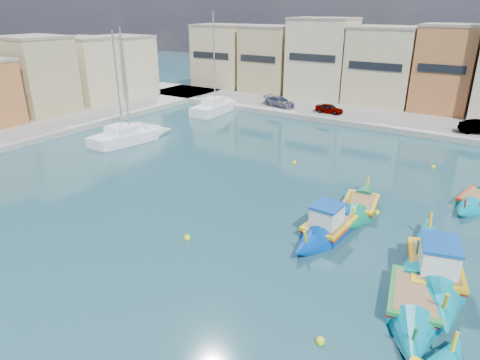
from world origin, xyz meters
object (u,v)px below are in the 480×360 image
Objects in this scene: luzzu_cyan_mid at (477,200)px; yacht_midnorth at (142,135)px; yacht_north at (222,106)px; luzzu_blue_south at (414,300)px; yacht_mid at (134,133)px; luzzu_turquoise_cabin at (434,269)px; luzzu_blue_cabin at (329,227)px; luzzu_green at (360,206)px.

yacht_midnorth reaches higher than luzzu_cyan_mid.
luzzu_blue_south is at bearing -41.95° from yacht_north.
yacht_mid is at bearing -177.02° from luzzu_cyan_mid.
luzzu_turquoise_cabin is 30.92m from yacht_mid.
luzzu_cyan_mid is 29.28m from yacht_midnorth.
luzzu_blue_cabin reaches higher than luzzu_cyan_mid.
luzzu_cyan_mid is at bearing 2.98° from yacht_mid.
yacht_north is (-30.26, 13.13, 0.26)m from luzzu_cyan_mid.
luzzu_blue_south is 39.31m from yacht_north.
luzzu_green is (-6.14, -5.26, 0.02)m from luzzu_cyan_mid.
luzzu_turquoise_cabin is 0.93× the size of yacht_midnorth.
yacht_midnorth is 1.17m from yacht_mid.
yacht_midnorth is at bearing 162.99° from luzzu_turquoise_cabin.
yacht_north is (-29.24, 26.28, 0.22)m from luzzu_blue_south.
luzzu_green is (-5.39, 5.06, -0.14)m from luzzu_turquoise_cabin.
yacht_mid is (-24.27, 3.67, 0.18)m from luzzu_green.
luzzu_turquoise_cabin is 37.70m from yacht_north.
luzzu_cyan_mid is 0.61× the size of yacht_north.
luzzu_cyan_mid is 0.83× the size of luzzu_blue_south.
luzzu_turquoise_cabin is 6.01m from luzzu_blue_cabin.
yacht_north is at bearing 138.05° from luzzu_blue_south.
luzzu_green is at bearing 122.98° from luzzu_blue_south.
luzzu_blue_south is 31.58m from yacht_mid.
luzzu_blue_south is (5.12, -7.89, 0.01)m from luzzu_green.
yacht_midnorth reaches higher than luzzu_blue_south.
luzzu_turquoise_cabin is at bearing -16.41° from yacht_mid.
yacht_north reaches higher than luzzu_cyan_mid.
yacht_midnorth is at bearing -0.97° from yacht_mid.
yacht_mid is at bearing 163.59° from luzzu_turquoise_cabin.
luzzu_green is 0.62× the size of yacht_north.
luzzu_blue_south reaches higher than luzzu_green.
yacht_north is at bearing 141.53° from luzzu_turquoise_cabin.
luzzu_blue_south is at bearing -57.02° from luzzu_green.
yacht_mid is at bearing 171.39° from luzzu_green.
luzzu_turquoise_cabin is 10.35m from luzzu_cyan_mid.
luzzu_turquoise_cabin is 2.84m from luzzu_blue_south.
luzzu_blue_cabin is (-5.88, 1.20, -0.04)m from luzzu_turquoise_cabin.
yacht_mid is (-1.17, 0.02, -0.02)m from yacht_midnorth.
luzzu_green is at bearing -8.99° from yacht_midnorth.
yacht_north reaches higher than yacht_mid.
luzzu_green is 9.41m from luzzu_blue_south.
yacht_mid reaches higher than luzzu_turquoise_cabin.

